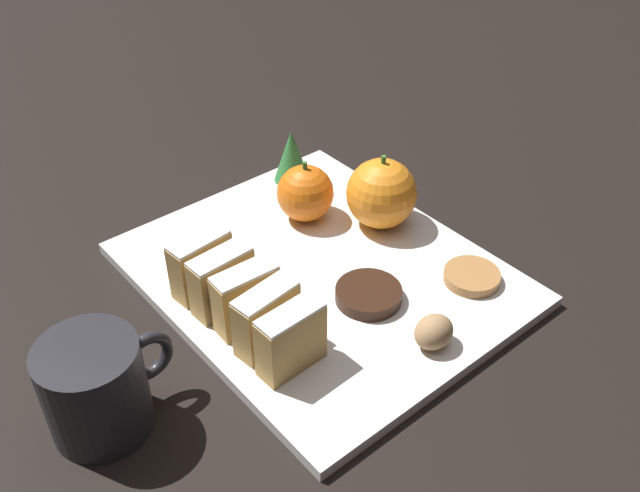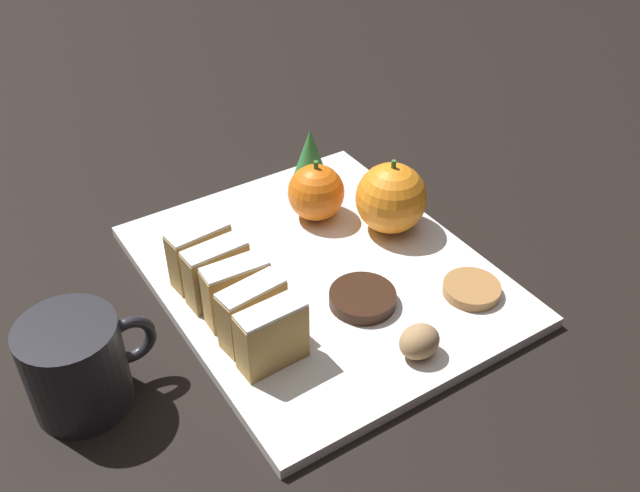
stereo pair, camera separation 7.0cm
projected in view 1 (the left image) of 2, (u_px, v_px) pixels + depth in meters
The scene contains 14 objects.
ground_plane at pixel (320, 278), 0.73m from camera, with size 6.00×6.00×0.00m, color black.
serving_platter at pixel (320, 274), 0.72m from camera, with size 0.31×0.37×0.01m.
stollen_slice_front at pixel (291, 340), 0.60m from camera, with size 0.06×0.03×0.06m.
stollen_slice_second at pixel (267, 319), 0.62m from camera, with size 0.06×0.03×0.06m.
stollen_slice_third at pixel (246, 298), 0.64m from camera, with size 0.06×0.03×0.06m.
stollen_slice_fourth at pixel (222, 281), 0.66m from camera, with size 0.06×0.03×0.06m.
stollen_slice_fifth at pixel (201, 265), 0.68m from camera, with size 0.06×0.03×0.06m.
orange_near at pixel (305, 193), 0.77m from camera, with size 0.06×0.06×0.07m.
orange_far at pixel (381, 193), 0.76m from camera, with size 0.08×0.08×0.08m.
walnut at pixel (434, 332), 0.63m from camera, with size 0.04×0.03×0.03m.
chocolate_cookie at pixel (369, 294), 0.68m from camera, with size 0.06×0.06×0.01m.
gingerbread_cookie at pixel (472, 277), 0.70m from camera, with size 0.06×0.06×0.01m.
evergreen_sprig at pixel (292, 156), 0.83m from camera, with size 0.04×0.04×0.06m.
coffee_mug at pixel (97, 387), 0.56m from camera, with size 0.11×0.08×0.09m.
Camera 1 is at (-0.36, -0.42, 0.47)m, focal length 40.00 mm.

